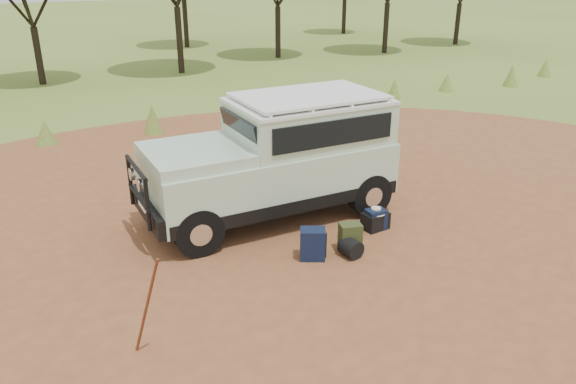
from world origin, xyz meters
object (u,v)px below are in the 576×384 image
walking_staff (147,307)px  backpack_black (314,245)px  duffel_navy (376,220)px  backpack_navy (313,244)px  hard_case (375,221)px  safari_vehicle (278,161)px  backpack_olive (350,237)px

walking_staff → backpack_black: bearing=-10.6°
backpack_black → duffel_navy: (1.62, 0.36, -0.03)m
backpack_navy → duffel_navy: backpack_navy is taller
backpack_navy → hard_case: backpack_navy is taller
backpack_black → duffel_navy: backpack_black is taller
safari_vehicle → duffel_navy: safari_vehicle is taller
hard_case → safari_vehicle: bearing=127.9°
backpack_navy → duffel_navy: bearing=42.8°
backpack_navy → hard_case: size_ratio=1.18×
backpack_olive → duffel_navy: size_ratio=1.26×
safari_vehicle → hard_case: safari_vehicle is taller
safari_vehicle → duffel_navy: 2.26m
backpack_black → backpack_navy: 0.08m
backpack_navy → duffel_navy: size_ratio=1.35×
walking_staff → backpack_olive: walking_staff is taller
backpack_black → walking_staff: bearing=-155.3°
safari_vehicle → backpack_navy: 2.15m
safari_vehicle → backpack_olive: size_ratio=9.65×
safari_vehicle → walking_staff: bearing=-137.1°
safari_vehicle → hard_case: (1.36, -1.51, -1.01)m
walking_staff → backpack_olive: size_ratio=3.10×
backpack_olive → hard_case: backpack_olive is taller
backpack_black → backpack_olive: (0.69, -0.11, 0.02)m
backpack_olive → duffel_navy: backpack_olive is taller
backpack_black → backpack_olive: bearing=-5.1°
safari_vehicle → backpack_black: bearing=-96.8°
hard_case → walking_staff: bearing=-165.6°
safari_vehicle → walking_staff: size_ratio=3.11×
safari_vehicle → backpack_olive: 2.24m
duffel_navy → hard_case: size_ratio=0.87×
backpack_black → backpack_navy: (-0.05, -0.03, 0.04)m
backpack_olive → safari_vehicle: bearing=117.6°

